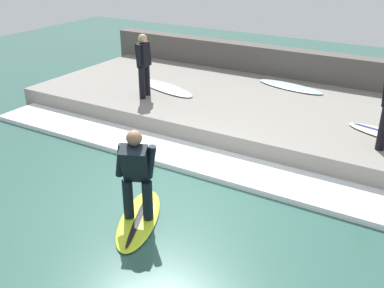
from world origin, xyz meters
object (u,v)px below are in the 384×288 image
Objects in this scene: surfboard_waiting_far at (166,88)px; surfboard_spare at (290,87)px; surfer_riding at (136,171)px; surfer_waiting_far at (144,62)px; surfboard_riding at (139,219)px.

surfboard_waiting_far is 3.28m from surfboard_spare.
surfboard_spare is at bearing -1.46° from surfer_riding.
surfer_waiting_far is at bearing 131.77° from surfboard_spare.
surfer_waiting_far is 1.15m from surfboard_waiting_far.
surfer_riding reaches higher than surfboard_waiting_far.
surfboard_riding is 0.86× the size of surfboard_waiting_far.
surfer_riding is (-0.00, -0.00, 0.85)m from surfboard_riding.
surfboard_riding is 4.89m from surfer_waiting_far.
surfer_waiting_far is (3.88, 2.69, 1.29)m from surfboard_riding.
surfer_riding is 6.44m from surfboard_spare.
surfer_waiting_far reaches higher than surfboard_waiting_far.
surfboard_spare is (1.76, -2.76, 0.00)m from surfboard_waiting_far.
surfboard_riding is 6.44m from surfboard_spare.
surfboard_spare reaches higher than surfboard_riding.
surfer_riding is 0.71× the size of surfboard_waiting_far.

